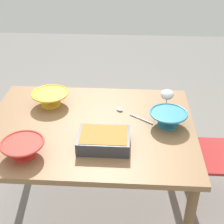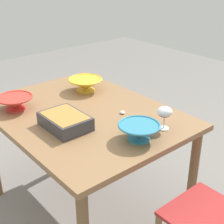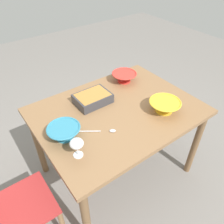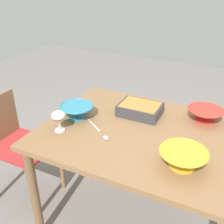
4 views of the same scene
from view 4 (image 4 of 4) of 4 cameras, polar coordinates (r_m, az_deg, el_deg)
ground_plane at (r=2.17m, az=5.69°, el=-21.82°), size 8.00×8.00×0.00m
dining_table at (r=1.71m, az=6.77°, el=-6.76°), size 1.26×0.95×0.78m
chair at (r=2.20m, az=-19.90°, el=-6.40°), size 0.45×0.38×0.84m
wine_glass at (r=1.63m, az=-11.38°, el=-0.96°), size 0.09×0.09×0.14m
casserole_dish at (r=1.82m, az=6.01°, el=0.67°), size 0.28×0.21×0.08m
mixing_bowl at (r=1.39m, az=14.92°, el=-9.40°), size 0.24×0.24×0.09m
small_bowl at (r=1.79m, az=-7.54°, el=0.29°), size 0.23×0.23×0.09m
serving_bowl at (r=1.84m, az=19.27°, el=-0.40°), size 0.23×0.23×0.09m
serving_spoon at (r=1.62m, az=-2.31°, el=-4.48°), size 0.23×0.17×0.01m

